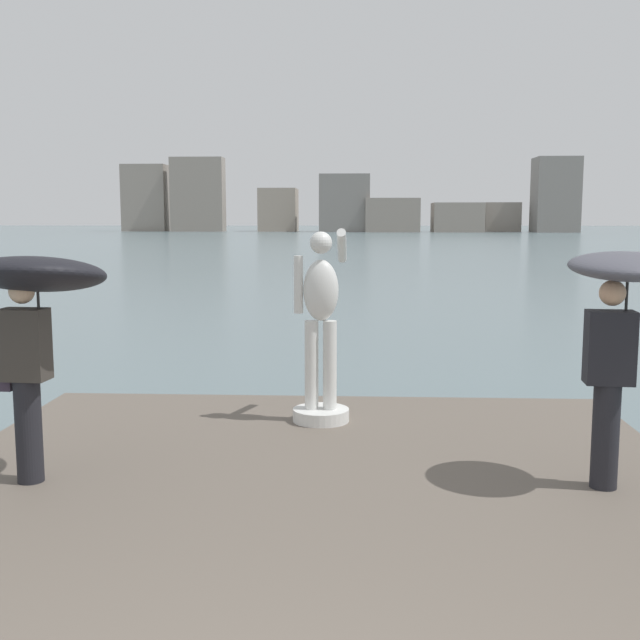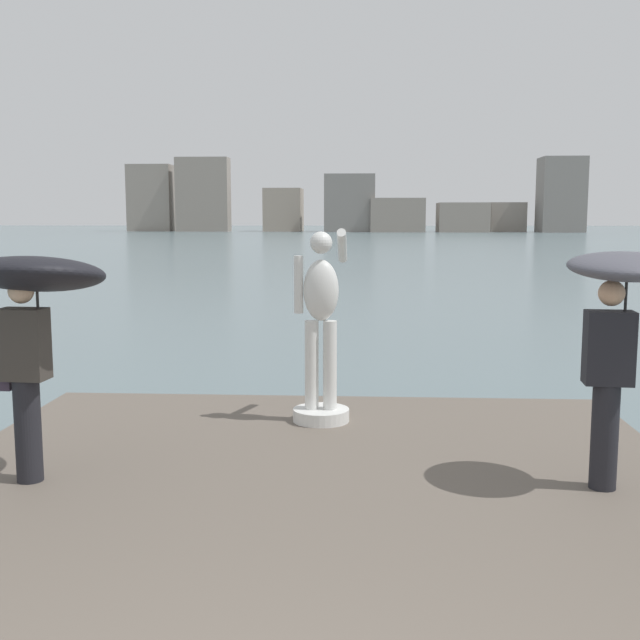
% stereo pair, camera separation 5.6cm
% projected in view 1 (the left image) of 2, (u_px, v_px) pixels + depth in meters
% --- Properties ---
extents(ground_plane, '(400.00, 400.00, 0.00)m').
position_uv_depth(ground_plane, '(352.00, 266.00, 42.05)').
color(ground_plane, slate).
extents(pier, '(6.68, 10.40, 0.40)m').
position_uv_depth(pier, '(288.00, 629.00, 4.60)').
color(pier, '#60564C').
rests_on(pier, ground).
extents(statue_white_figure, '(0.62, 0.87, 2.11)m').
position_uv_depth(statue_white_figure, '(321.00, 338.00, 8.42)').
color(statue_white_figure, silver).
rests_on(statue_white_figure, pier).
extents(onlooker_left, '(1.19, 1.22, 1.98)m').
position_uv_depth(onlooker_left, '(34.00, 298.00, 6.40)').
color(onlooker_left, black).
rests_on(onlooker_left, pier).
extents(onlooker_right, '(1.01, 1.03, 1.98)m').
position_uv_depth(onlooker_right, '(621.00, 307.00, 6.26)').
color(onlooker_right, black).
rests_on(onlooker_right, pier).
extents(distant_skyline, '(81.37, 13.60, 13.34)m').
position_uv_depth(distant_skyline, '(344.00, 204.00, 139.06)').
color(distant_skyline, gray).
rests_on(distant_skyline, ground).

